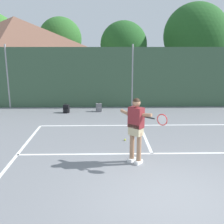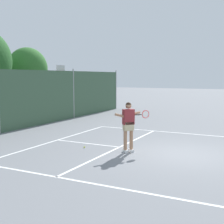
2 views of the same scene
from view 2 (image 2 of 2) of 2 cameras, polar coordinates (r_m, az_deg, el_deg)
The scene contains 5 objects.
ground_plane at distance 11.50m, azimuth 12.71°, elevation -7.60°, with size 120.00×120.00×0.00m, color slate.
court_markings at distance 11.67m, azimuth 9.61°, elevation -7.31°, with size 8.30×11.10×0.01m.
basketball_hoop at distance 21.86m, azimuth -9.50°, elevation 5.26°, with size 0.90×0.67×3.55m.
tennis_player at distance 11.33m, azimuth 3.10°, elevation -1.93°, with size 1.17×0.94×1.85m.
tennis_ball at distance 12.22m, azimuth -5.13°, elevation -6.46°, with size 0.07×0.07×0.07m, color #CCE033.
Camera 2 is at (-10.83, -2.67, 2.79)m, focal length 49.52 mm.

